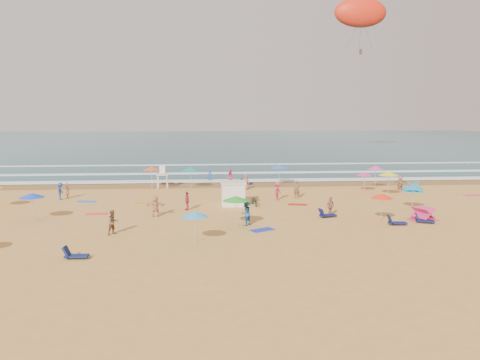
{
  "coord_description": "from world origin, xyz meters",
  "views": [
    {
      "loc": [
        -0.86,
        -39.8,
        8.29
      ],
      "look_at": [
        2.53,
        6.0,
        1.5
      ],
      "focal_mm": 35.0,
      "sensor_mm": 36.0,
      "label": 1
    }
  ],
  "objects": [
    {
      "name": "surf_foam",
      "position": [
        0.0,
        21.32,
        0.1
      ],
      "size": [
        200.0,
        18.7,
        0.05
      ],
      "color": "white",
      "rests_on": "ground"
    },
    {
      "name": "lifeguard_stand",
      "position": [
        -5.52,
        10.48,
        1.05
      ],
      "size": [
        1.2,
        1.2,
        2.1
      ],
      "primitive_type": null,
      "color": "white",
      "rests_on": "ground"
    },
    {
      "name": "ocean",
      "position": [
        0.0,
        84.0,
        0.0
      ],
      "size": [
        220.0,
        140.0,
        0.18
      ],
      "primitive_type": "cube",
      "color": "#0C4756",
      "rests_on": "ground"
    },
    {
      "name": "cabana",
      "position": [
        1.53,
        0.9,
        1.0
      ],
      "size": [
        2.0,
        2.0,
        2.0
      ],
      "primitive_type": "cube",
      "color": "white",
      "rests_on": "ground"
    },
    {
      "name": "parasail",
      "position": [
        27.24,
        45.99,
        25.86
      ],
      "size": [
        9.61,
        3.36,
        10.09
      ],
      "color": "red"
    },
    {
      "name": "cabana_roof",
      "position": [
        1.53,
        0.9,
        2.06
      ],
      "size": [
        2.2,
        2.2,
        0.12
      ],
      "primitive_type": "cube",
      "color": "silver",
      "rests_on": "cabana"
    },
    {
      "name": "bicycle",
      "position": [
        3.43,
        0.6,
        0.45
      ],
      "size": [
        0.86,
        1.79,
        0.9
      ],
      "primitive_type": "imported",
      "rotation": [
        0.0,
        0.0,
        0.16
      ],
      "color": "black",
      "rests_on": "ground"
    },
    {
      "name": "popup_tents",
      "position": [
        18.17,
        0.41,
        0.6
      ],
      "size": [
        7.36,
        14.78,
        1.2
      ],
      "color": "#D22E67",
      "rests_on": "ground"
    },
    {
      "name": "wet_sand",
      "position": [
        0.0,
        12.5,
        0.01
      ],
      "size": [
        220.0,
        220.0,
        0.0
      ],
      "primitive_type": "plane",
      "color": "olive",
      "rests_on": "ground"
    },
    {
      "name": "loungers",
      "position": [
        9.54,
        -3.31,
        0.17
      ],
      "size": [
        54.0,
        26.84,
        0.34
      ],
      "color": "#0F1F4C",
      "rests_on": "ground"
    },
    {
      "name": "ground",
      "position": [
        0.0,
        0.0,
        0.0
      ],
      "size": [
        220.0,
        220.0,
        0.0
      ],
      "primitive_type": "plane",
      "color": "gold",
      "rests_on": "ground"
    },
    {
      "name": "beach_umbrellas",
      "position": [
        0.35,
        1.01,
        2.1
      ],
      "size": [
        64.83,
        27.38,
        0.8
      ],
      "color": "gold",
      "rests_on": "ground"
    },
    {
      "name": "beachgoers",
      "position": [
        -0.83,
        1.67,
        0.81
      ],
      "size": [
        43.67,
        24.76,
        2.08
      ],
      "color": "tan",
      "rests_on": "ground"
    },
    {
      "name": "towels",
      "position": [
        -0.18,
        -3.23,
        0.01
      ],
      "size": [
        46.31,
        21.35,
        0.03
      ],
      "color": "red",
      "rests_on": "ground"
    }
  ]
}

